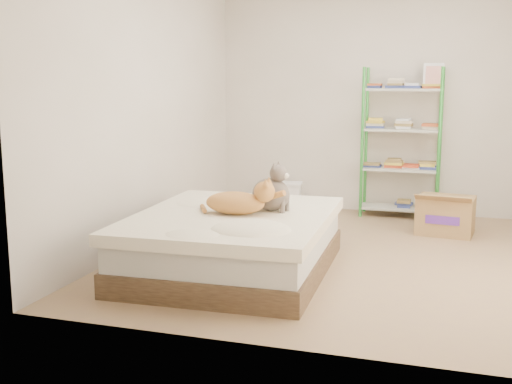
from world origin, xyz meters
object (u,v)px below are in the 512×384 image
at_px(grey_cat, 271,187).
at_px(cardboard_box, 446,215).
at_px(shelf_unit, 402,139).
at_px(white_bin, 289,196).
at_px(orange_cat, 235,200).
at_px(bed, 233,242).

bearing_deg(grey_cat, cardboard_box, -29.93).
distance_m(shelf_unit, cardboard_box, 1.14).
relative_size(cardboard_box, white_bin, 1.77).
bearing_deg(shelf_unit, orange_cat, -112.29).
relative_size(shelf_unit, cardboard_box, 2.92).
xyz_separation_m(bed, grey_cat, (0.26, 0.20, 0.44)).
xyz_separation_m(bed, shelf_unit, (1.10, 2.62, 0.65)).
bearing_deg(orange_cat, shelf_unit, 65.72).
distance_m(bed, white_bin, 2.59).
xyz_separation_m(bed, orange_cat, (0.02, -0.02, 0.36)).
distance_m(shelf_unit, white_bin, 1.49).
distance_m(bed, orange_cat, 0.36).
bearing_deg(bed, shelf_unit, 64.99).
height_order(bed, cardboard_box, bed).
bearing_deg(cardboard_box, white_bin, 165.47).
relative_size(orange_cat, grey_cat, 1.47).
bearing_deg(grey_cat, bed, 137.26).
bearing_deg(cardboard_box, bed, -124.51).
height_order(bed, shelf_unit, shelf_unit).
relative_size(orange_cat, white_bin, 1.73).
bearing_deg(bed, orange_cat, -40.06).
bearing_deg(white_bin, orange_cat, -85.08).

